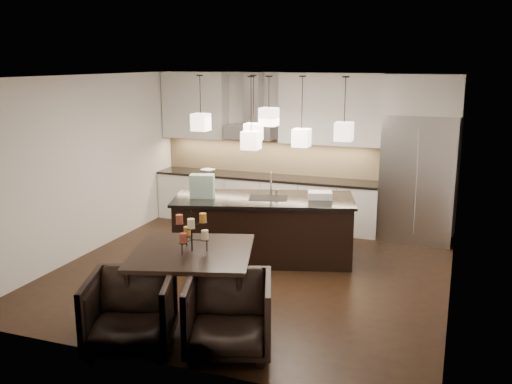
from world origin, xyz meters
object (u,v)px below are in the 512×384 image
(armchair_right, at_px, (229,315))
(armchair_left, at_px, (130,312))
(refrigerator, at_px, (418,179))
(island_body, at_px, (264,230))
(dining_table, at_px, (193,284))

(armchair_right, bearing_deg, armchair_left, 177.96)
(refrigerator, distance_m, island_body, 2.83)
(island_body, relative_size, armchair_right, 2.91)
(dining_table, xyz_separation_m, armchair_right, (0.73, -0.65, -0.00))
(dining_table, bearing_deg, island_body, 70.59)
(armchair_left, height_order, armchair_right, same)
(armchair_right, bearing_deg, dining_table, 120.06)
(dining_table, relative_size, armchair_right, 1.52)
(island_body, bearing_deg, dining_table, -109.00)
(refrigerator, relative_size, armchair_left, 2.37)
(dining_table, relative_size, armchair_left, 1.52)
(armchair_left, xyz_separation_m, armchair_right, (1.00, 0.30, -0.00))
(dining_table, height_order, armchair_left, same)
(refrigerator, height_order, armchair_right, refrigerator)
(refrigerator, height_order, dining_table, refrigerator)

